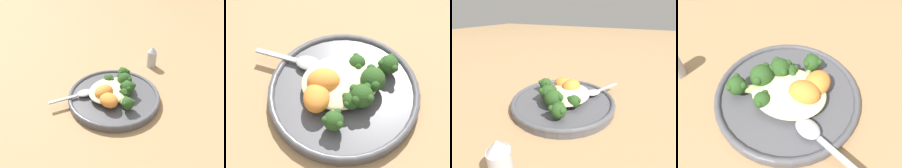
# 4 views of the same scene
# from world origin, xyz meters

# --- Properties ---
(ground_plane) EXTENTS (4.00, 4.00, 0.00)m
(ground_plane) POSITION_xyz_m (0.00, 0.00, 0.00)
(ground_plane) COLOR #9E7A51
(plate) EXTENTS (0.26, 0.26, 0.02)m
(plate) POSITION_xyz_m (0.02, -0.02, 0.01)
(plate) COLOR #4C4C51
(plate) RESTS_ON ground_plane
(quinoa_mound) EXTENTS (0.13, 0.11, 0.02)m
(quinoa_mound) POSITION_xyz_m (0.01, -0.01, 0.03)
(quinoa_mound) COLOR beige
(quinoa_mound) RESTS_ON plate
(broccoli_stalk_0) EXTENTS (0.04, 0.12, 0.03)m
(broccoli_stalk_0) POSITION_xyz_m (-0.00, -0.07, 0.04)
(broccoli_stalk_0) COLOR #9EBC66
(broccoli_stalk_0) RESTS_ON plate
(broccoli_stalk_1) EXTENTS (0.05, 0.07, 0.03)m
(broccoli_stalk_1) POSITION_xyz_m (0.02, -0.04, 0.03)
(broccoli_stalk_1) COLOR #9EBC66
(broccoli_stalk_1) RESTS_ON plate
(broccoli_stalk_2) EXTENTS (0.08, 0.07, 0.04)m
(broccoli_stalk_2) POSITION_xyz_m (0.04, -0.04, 0.04)
(broccoli_stalk_2) COLOR #9EBC66
(broccoli_stalk_2) RESTS_ON plate
(broccoli_stalk_3) EXTENTS (0.10, 0.05, 0.04)m
(broccoli_stalk_3) POSITION_xyz_m (0.06, -0.02, 0.04)
(broccoli_stalk_3) COLOR #9EBC66
(broccoli_stalk_3) RESTS_ON plate
(broccoli_stalk_4) EXTENTS (0.12, 0.06, 0.03)m
(broccoli_stalk_4) POSITION_xyz_m (0.08, 0.01, 0.04)
(broccoli_stalk_4) COLOR #9EBC66
(broccoli_stalk_4) RESTS_ON plate
(broccoli_stalk_5) EXTENTS (0.07, 0.07, 0.03)m
(broccoli_stalk_5) POSITION_xyz_m (0.04, 0.02, 0.03)
(broccoli_stalk_5) COLOR #9EBC66
(broccoli_stalk_5) RESTS_ON plate
(sweet_potato_chunk_0) EXTENTS (0.06, 0.05, 0.04)m
(sweet_potato_chunk_0) POSITION_xyz_m (-0.01, -0.01, 0.04)
(sweet_potato_chunk_0) COLOR orange
(sweet_potato_chunk_0) RESTS_ON plate
(sweet_potato_chunk_1) EXTENTS (0.05, 0.06, 0.03)m
(sweet_potato_chunk_1) POSITION_xyz_m (-0.03, -0.04, 0.04)
(sweet_potato_chunk_1) COLOR orange
(sweet_potato_chunk_1) RESTS_ON plate
(spoon) EXTENTS (0.12, 0.07, 0.01)m
(spoon) POSITION_xyz_m (-0.05, 0.05, 0.03)
(spoon) COLOR #A3A3A8
(spoon) RESTS_ON plate
(salt_shaker) EXTENTS (0.03, 0.03, 0.07)m
(salt_shaker) POSITION_xyz_m (0.25, -0.00, 0.04)
(salt_shaker) COLOR #B2B2B7
(salt_shaker) RESTS_ON ground_plane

